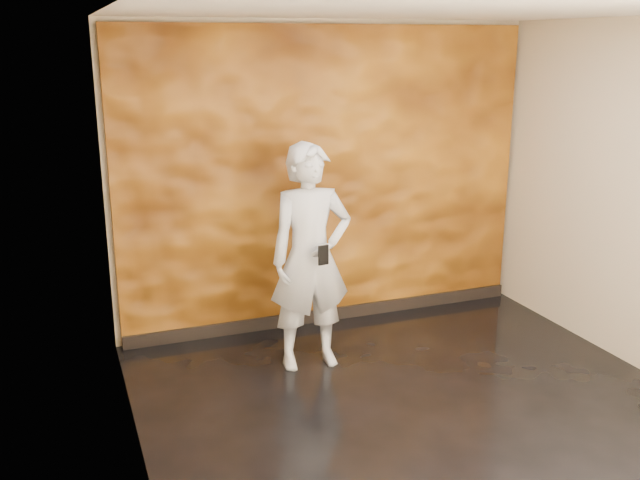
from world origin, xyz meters
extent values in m
cube|color=black|center=(0.00, 0.00, -0.01)|extent=(4.00, 4.00, 0.01)
cube|color=beige|center=(0.00, 2.00, 1.40)|extent=(4.00, 0.02, 2.80)
cube|color=beige|center=(-2.00, 0.00, 1.40)|extent=(0.02, 4.00, 2.80)
cube|color=white|center=(0.00, 0.00, 2.80)|extent=(4.00, 4.00, 0.01)
cube|color=orange|center=(0.00, 1.96, 1.38)|extent=(3.90, 0.06, 2.75)
cube|color=black|center=(0.00, 1.92, 0.06)|extent=(3.90, 0.04, 0.12)
imported|color=#A6ACB7|center=(-0.50, 1.08, 0.93)|extent=(0.69, 0.47, 1.85)
cube|color=black|center=(-0.49, 0.82, 1.02)|extent=(0.09, 0.03, 0.16)
camera|label=1|loc=(-2.37, -4.07, 2.61)|focal=40.00mm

